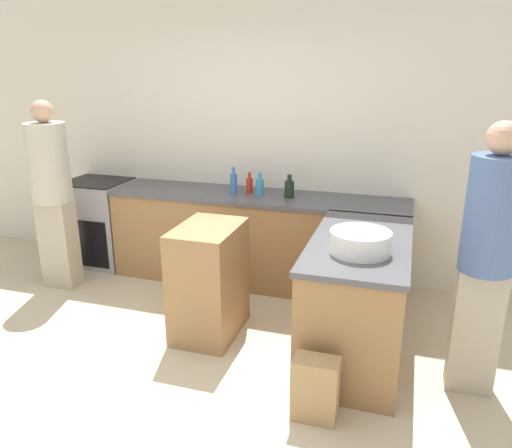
{
  "coord_description": "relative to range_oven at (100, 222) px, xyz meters",
  "views": [
    {
      "loc": [
        1.37,
        -2.53,
        2.07
      ],
      "look_at": [
        0.31,
        0.84,
        0.93
      ],
      "focal_mm": 35.0,
      "sensor_mm": 36.0,
      "label": 1
    }
  ],
  "objects": [
    {
      "name": "person_at_peninsula",
      "position": [
        3.64,
        -1.22,
        0.52
      ],
      "size": [
        0.32,
        0.32,
        1.76
      ],
      "color": "#ADA38E",
      "rests_on": "ground_plane"
    },
    {
      "name": "mixing_bowl",
      "position": [
        2.87,
        -1.25,
        0.51
      ],
      "size": [
        0.4,
        0.4,
        0.15
      ],
      "color": "white",
      "rests_on": "counter_peninsula"
    },
    {
      "name": "ground_plane",
      "position": [
        1.77,
        -1.84,
        -0.45
      ],
      "size": [
        14.0,
        14.0,
        0.0
      ],
      "primitive_type": "plane",
      "color": "beige"
    },
    {
      "name": "wall_back",
      "position": [
        1.77,
        0.34,
        0.9
      ],
      "size": [
        8.0,
        0.06,
        2.7
      ],
      "color": "silver",
      "rests_on": "ground_plane"
    },
    {
      "name": "range_oven",
      "position": [
        0.0,
        0.0,
        0.0
      ],
      "size": [
        0.68,
        0.63,
        0.9
      ],
      "color": "#99999E",
      "rests_on": "ground_plane"
    },
    {
      "name": "counter_peninsula",
      "position": [
        2.86,
        -1.0,
        -0.0
      ],
      "size": [
        0.69,
        1.41,
        0.89
      ],
      "color": "olive",
      "rests_on": "ground_plane"
    },
    {
      "name": "dish_soap_bottle",
      "position": [
        1.8,
        -0.0,
        0.52
      ],
      "size": [
        0.07,
        0.07,
        0.22
      ],
      "color": "#338CBF",
      "rests_on": "counter_back"
    },
    {
      "name": "paper_bag",
      "position": [
        2.72,
        -1.83,
        -0.24
      ],
      "size": [
        0.27,
        0.16,
        0.41
      ],
      "color": "#A88456",
      "rests_on": "ground_plane"
    },
    {
      "name": "island_table",
      "position": [
        1.71,
        -1.06,
        -0.0
      ],
      "size": [
        0.45,
        0.66,
        0.89
      ],
      "color": "#997047",
      "rests_on": "ground_plane"
    },
    {
      "name": "hot_sauce_bottle",
      "position": [
        1.69,
        0.04,
        0.52
      ],
      "size": [
        0.06,
        0.06,
        0.2
      ],
      "color": "red",
      "rests_on": "counter_back"
    },
    {
      "name": "counter_back",
      "position": [
        1.77,
        0.0,
        -0.0
      ],
      "size": [
        2.86,
        0.65,
        0.89
      ],
      "color": "olive",
      "rests_on": "ground_plane"
    },
    {
      "name": "water_bottle_blue",
      "position": [
        1.55,
        -0.01,
        0.54
      ],
      "size": [
        0.07,
        0.07,
        0.26
      ],
      "color": "#386BB7",
      "rests_on": "counter_back"
    },
    {
      "name": "wine_bottle_dark",
      "position": [
        2.09,
        0.0,
        0.52
      ],
      "size": [
        0.09,
        0.09,
        0.22
      ],
      "color": "black",
      "rests_on": "counter_back"
    },
    {
      "name": "person_by_range",
      "position": [
        -0.0,
        -0.66,
        0.51
      ],
      "size": [
        0.36,
        0.36,
        1.77
      ],
      "color": "#ADA38E",
      "rests_on": "ground_plane"
    }
  ]
}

